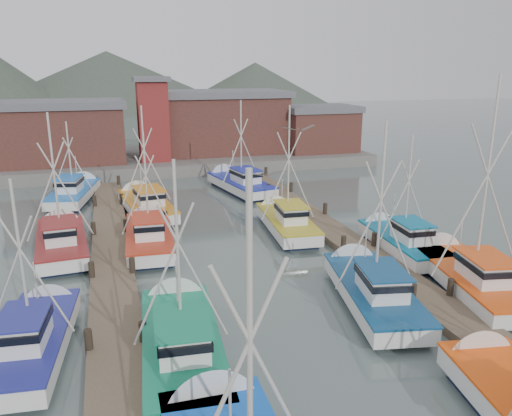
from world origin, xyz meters
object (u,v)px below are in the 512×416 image
object	(u,v)px
boat_8	(149,235)
boat_12	(145,204)
boat_4	(181,339)
lookout_tower	(153,119)

from	to	relation	value
boat_8	boat_12	xyz separation A→B (m)	(0.36, 7.33, 0.00)
boat_8	boat_4	bearing A→B (deg)	-86.46
boat_12	boat_4	bearing A→B (deg)	-98.43
lookout_tower	boat_12	size ratio (longest dim) A/B	0.91
boat_4	boat_12	bearing A→B (deg)	93.44
lookout_tower	boat_4	xyz separation A→B (m)	(-2.65, -35.74, -4.87)
boat_4	boat_8	distance (m)	12.78
lookout_tower	boat_8	world-z (taller)	lookout_tower
boat_12	lookout_tower	bearing A→B (deg)	73.89
lookout_tower	boat_8	xyz separation A→B (m)	(-2.70, -22.96, -4.87)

